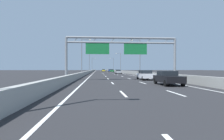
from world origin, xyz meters
TOP-DOWN VIEW (x-y plane):
  - ground_plane at (0.00, 100.00)m, footprint 260.00×260.00m
  - lane_dash_left_1 at (-1.80, 12.50)m, footprint 0.16×3.00m
  - lane_dash_left_2 at (-1.80, 21.50)m, footprint 0.16×3.00m
  - lane_dash_left_3 at (-1.80, 30.50)m, footprint 0.16×3.00m
  - lane_dash_left_4 at (-1.80, 39.50)m, footprint 0.16×3.00m
  - lane_dash_left_5 at (-1.80, 48.50)m, footprint 0.16×3.00m
  - lane_dash_left_6 at (-1.80, 57.50)m, footprint 0.16×3.00m
  - lane_dash_left_7 at (-1.80, 66.50)m, footprint 0.16×3.00m
  - lane_dash_left_8 at (-1.80, 75.50)m, footprint 0.16×3.00m
  - lane_dash_left_9 at (-1.80, 84.50)m, footprint 0.16×3.00m
  - lane_dash_left_10 at (-1.80, 93.50)m, footprint 0.16×3.00m
  - lane_dash_left_11 at (-1.80, 102.50)m, footprint 0.16×3.00m
  - lane_dash_left_12 at (-1.80, 111.50)m, footprint 0.16×3.00m
  - lane_dash_left_13 at (-1.80, 120.50)m, footprint 0.16×3.00m
  - lane_dash_left_14 at (-1.80, 129.50)m, footprint 0.16×3.00m
  - lane_dash_left_15 at (-1.80, 138.50)m, footprint 0.16×3.00m
  - lane_dash_left_16 at (-1.80, 147.50)m, footprint 0.16×3.00m
  - lane_dash_left_17 at (-1.80, 156.50)m, footprint 0.16×3.00m
  - lane_dash_right_1 at (1.80, 12.50)m, footprint 0.16×3.00m
  - lane_dash_right_2 at (1.80, 21.50)m, footprint 0.16×3.00m
  - lane_dash_right_3 at (1.80, 30.50)m, footprint 0.16×3.00m
  - lane_dash_right_4 at (1.80, 39.50)m, footprint 0.16×3.00m
  - lane_dash_right_5 at (1.80, 48.50)m, footprint 0.16×3.00m
  - lane_dash_right_6 at (1.80, 57.50)m, footprint 0.16×3.00m
  - lane_dash_right_7 at (1.80, 66.50)m, footprint 0.16×3.00m
  - lane_dash_right_8 at (1.80, 75.50)m, footprint 0.16×3.00m
  - lane_dash_right_9 at (1.80, 84.50)m, footprint 0.16×3.00m
  - lane_dash_right_10 at (1.80, 93.50)m, footprint 0.16×3.00m
  - lane_dash_right_11 at (1.80, 102.50)m, footprint 0.16×3.00m
  - lane_dash_right_12 at (1.80, 111.50)m, footprint 0.16×3.00m
  - lane_dash_right_13 at (1.80, 120.50)m, footprint 0.16×3.00m
  - lane_dash_right_14 at (1.80, 129.50)m, footprint 0.16×3.00m
  - lane_dash_right_15 at (1.80, 138.50)m, footprint 0.16×3.00m
  - lane_dash_right_16 at (1.80, 147.50)m, footprint 0.16×3.00m
  - lane_dash_right_17 at (1.80, 156.50)m, footprint 0.16×3.00m
  - edge_line_left at (-5.25, 88.00)m, footprint 0.16×176.00m
  - edge_line_right at (5.25, 88.00)m, footprint 0.16×176.00m
  - barrier_left at (-6.90, 110.00)m, footprint 0.45×220.00m
  - barrier_right at (6.90, 110.00)m, footprint 0.45×220.00m
  - sign_gantry at (-0.18, 26.70)m, footprint 16.37×0.36m
  - streetlamp_left_mid at (-7.47, 47.89)m, footprint 2.58×0.28m
  - streetlamp_right_mid at (7.47, 47.89)m, footprint 2.58×0.28m
  - streetlamp_left_far at (-7.47, 89.27)m, footprint 2.58×0.28m
  - streetlamp_right_far at (7.47, 89.27)m, footprint 2.58×0.28m
  - streetlamp_left_distant at (-7.47, 130.65)m, footprint 2.58×0.28m
  - streetlamp_right_distant at (7.47, 130.65)m, footprint 2.58×0.28m
  - white_car at (3.71, 27.42)m, footprint 1.84×4.38m
  - silver_car at (3.37, 61.15)m, footprint 1.82×4.13m
  - black_car at (3.72, 18.60)m, footprint 1.89×4.14m
  - yellow_car at (-0.21, 106.41)m, footprint 1.77×4.67m
  - blue_car at (3.55, 106.46)m, footprint 1.88×4.44m
  - green_car at (3.54, 90.57)m, footprint 1.85×4.22m

SIDE VIEW (x-z plane):
  - ground_plane at x=0.00m, z-range 0.00..0.00m
  - lane_dash_left_1 at x=-1.80m, z-range 0.00..0.01m
  - lane_dash_left_2 at x=-1.80m, z-range 0.00..0.01m
  - lane_dash_left_3 at x=-1.80m, z-range 0.00..0.01m
  - lane_dash_left_4 at x=-1.80m, z-range 0.00..0.01m
  - lane_dash_left_5 at x=-1.80m, z-range 0.00..0.01m
  - lane_dash_left_6 at x=-1.80m, z-range 0.00..0.01m
  - lane_dash_left_7 at x=-1.80m, z-range 0.00..0.01m
  - lane_dash_left_8 at x=-1.80m, z-range 0.00..0.01m
  - lane_dash_left_9 at x=-1.80m, z-range 0.00..0.01m
  - lane_dash_left_10 at x=-1.80m, z-range 0.00..0.01m
  - lane_dash_left_11 at x=-1.80m, z-range 0.00..0.01m
  - lane_dash_left_12 at x=-1.80m, z-range 0.00..0.01m
  - lane_dash_left_13 at x=-1.80m, z-range 0.00..0.01m
  - lane_dash_left_14 at x=-1.80m, z-range 0.00..0.01m
  - lane_dash_left_15 at x=-1.80m, z-range 0.00..0.01m
  - lane_dash_left_16 at x=-1.80m, z-range 0.00..0.01m
  - lane_dash_left_17 at x=-1.80m, z-range 0.00..0.01m
  - lane_dash_right_1 at x=1.80m, z-range 0.00..0.01m
  - lane_dash_right_2 at x=1.80m, z-range 0.00..0.01m
  - lane_dash_right_3 at x=1.80m, z-range 0.00..0.01m
  - lane_dash_right_4 at x=1.80m, z-range 0.00..0.01m
  - lane_dash_right_5 at x=1.80m, z-range 0.00..0.01m
  - lane_dash_right_6 at x=1.80m, z-range 0.00..0.01m
  - lane_dash_right_7 at x=1.80m, z-range 0.00..0.01m
  - lane_dash_right_8 at x=1.80m, z-range 0.00..0.01m
  - lane_dash_right_9 at x=1.80m, z-range 0.00..0.01m
  - lane_dash_right_10 at x=1.80m, z-range 0.00..0.01m
  - lane_dash_right_11 at x=1.80m, z-range 0.00..0.01m
  - lane_dash_right_12 at x=1.80m, z-range 0.00..0.01m
  - lane_dash_right_13 at x=1.80m, z-range 0.00..0.01m
  - lane_dash_right_14 at x=1.80m, z-range 0.00..0.01m
  - lane_dash_right_15 at x=1.80m, z-range 0.00..0.01m
  - lane_dash_right_16 at x=1.80m, z-range 0.00..0.01m
  - lane_dash_right_17 at x=1.80m, z-range 0.00..0.01m
  - edge_line_left at x=-5.25m, z-range 0.00..0.01m
  - edge_line_right at x=5.25m, z-range 0.00..0.01m
  - barrier_left at x=-6.90m, z-range 0.00..0.95m
  - barrier_right at x=6.90m, z-range 0.00..0.95m
  - yellow_car at x=-0.21m, z-range 0.02..1.42m
  - silver_car at x=3.37m, z-range 0.04..1.43m
  - green_car at x=3.54m, z-range 0.02..1.45m
  - blue_car at x=3.55m, z-range 0.02..1.45m
  - black_car at x=3.72m, z-range 0.01..1.47m
  - white_car at x=3.71m, z-range 0.02..1.48m
  - sign_gantry at x=-0.18m, z-range 1.64..8.00m
  - streetlamp_left_mid at x=-7.47m, z-range 0.65..10.15m
  - streetlamp_right_mid at x=7.47m, z-range 0.65..10.15m
  - streetlamp_left_far at x=-7.47m, z-range 0.65..10.15m
  - streetlamp_right_far at x=7.47m, z-range 0.65..10.15m
  - streetlamp_left_distant at x=-7.47m, z-range 0.65..10.15m
  - streetlamp_right_distant at x=7.47m, z-range 0.65..10.15m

